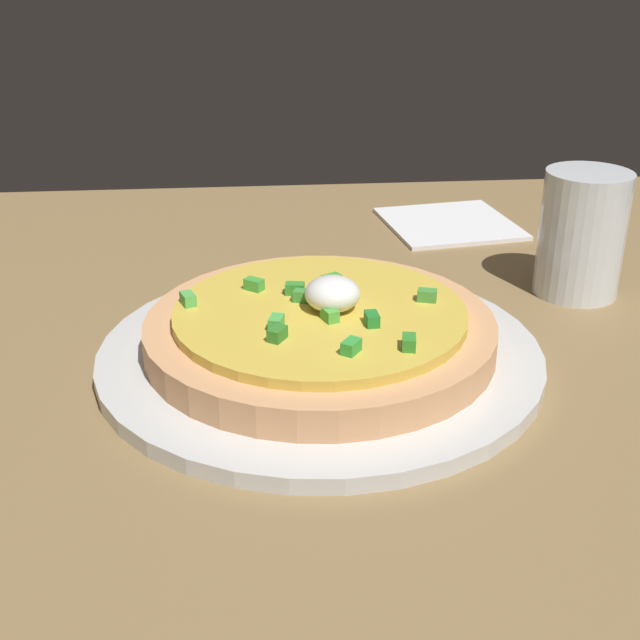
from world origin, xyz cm
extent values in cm
cube|color=olive|center=(0.00, 0.00, 1.69)|extent=(104.40, 68.64, 3.37)
cylinder|color=silver|center=(2.99, -8.43, 3.91)|extent=(29.83, 29.83, 1.07)
cylinder|color=tan|center=(2.99, -8.43, 5.50)|extent=(23.41, 23.41, 2.12)
cylinder|color=gold|center=(2.99, -8.43, 6.91)|extent=(19.49, 19.49, 0.69)
ellipsoid|color=white|center=(3.80, -8.55, 8.38)|extent=(3.66, 3.66, 2.25)
cube|color=#348D2D|center=(7.78, -14.57, 7.65)|extent=(1.01, 1.40, 0.80)
cube|color=green|center=(4.16, -4.56, 7.65)|extent=(1.51, 1.32, 0.80)
cube|color=green|center=(1.97, -7.10, 7.65)|extent=(1.46, 1.16, 0.80)
cube|color=#34812B|center=(0.32, -12.71, 7.65)|extent=(1.36, 1.51, 0.80)
cube|color=green|center=(4.27, -14.79, 7.65)|extent=(1.40, 1.51, 0.80)
cube|color=#248330|center=(6.05, -11.11, 7.65)|extent=(0.89, 1.33, 0.80)
cube|color=green|center=(4.01, -6.93, 7.65)|extent=(1.51, 1.40, 0.80)
cube|color=#55B950|center=(-5.72, -6.93, 7.65)|extent=(1.21, 1.48, 0.80)
cube|color=#4CBC50|center=(-0.29, -11.11, 7.65)|extent=(1.11, 1.45, 0.80)
cube|color=green|center=(-1.29, -4.81, 7.65)|extent=(1.50, 1.41, 0.80)
cube|color=green|center=(10.29, -7.74, 7.65)|extent=(1.46, 1.13, 0.80)
cube|color=green|center=(3.46, -10.22, 7.65)|extent=(1.20, 1.48, 0.80)
cube|color=green|center=(1.49, -5.81, 7.65)|extent=(1.40, 1.00, 0.80)
cylinder|color=silver|center=(24.51, 1.51, 8.34)|extent=(6.65, 6.65, 9.94)
cylinder|color=#A35D0E|center=(24.51, 1.51, 6.71)|extent=(5.86, 5.86, 5.88)
cube|color=white|center=(18.26, 18.72, 3.57)|extent=(13.76, 13.76, 0.40)
camera|label=1|loc=(-1.39, -57.83, 29.94)|focal=46.37mm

